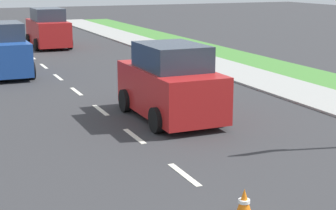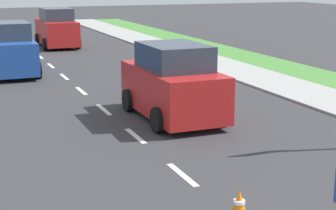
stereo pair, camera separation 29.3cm
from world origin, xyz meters
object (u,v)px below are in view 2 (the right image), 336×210
object	(u,v)px
car_oncoming_second	(11,51)
car_outgoing_ahead	(173,84)
traffic_cone_far	(239,204)
car_outgoing_far	(57,29)

from	to	relation	value
car_oncoming_second	car_outgoing_ahead	bearing A→B (deg)	-68.86
traffic_cone_far	car_outgoing_far	xyz separation A→B (m)	(1.51, 23.88, 0.78)
traffic_cone_far	car_outgoing_far	distance (m)	23.94
traffic_cone_far	car_outgoing_ahead	world-z (taller)	car_outgoing_ahead
car_outgoing_far	car_outgoing_ahead	xyz separation A→B (m)	(-0.00, -17.34, -0.03)
car_oncoming_second	car_outgoing_far	bearing A→B (deg)	67.41
car_outgoing_ahead	car_oncoming_second	size ratio (longest dim) A/B	1.02
car_outgoing_far	traffic_cone_far	bearing A→B (deg)	-93.62
car_outgoing_far	car_outgoing_ahead	distance (m)	17.34
traffic_cone_far	car_outgoing_ahead	size ratio (longest dim) A/B	0.13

